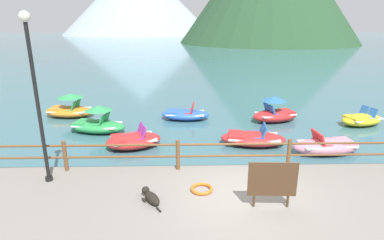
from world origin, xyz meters
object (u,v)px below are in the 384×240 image
at_px(lamp_post, 35,86).
at_px(pedal_boat_3, 185,114).
at_px(pedal_boat_6, 253,138).
at_px(pedal_boat_1, 133,140).
at_px(pedal_boat_4, 275,113).
at_px(pedal_boat_5, 362,119).
at_px(dog_resting, 151,197).
at_px(life_ring, 202,189).
at_px(pedal_boat_2, 327,146).
at_px(pedal_boat_7, 97,124).
at_px(sign_board, 272,180).
at_px(pedal_boat_0, 70,109).

xyz_separation_m(lamp_post, pedal_boat_3, (3.92, 7.08, -2.88)).
bearing_deg(pedal_boat_6, pedal_boat_1, -178.29).
relative_size(pedal_boat_4, pedal_boat_5, 1.08).
xyz_separation_m(dog_resting, life_ring, (1.31, 0.50, -0.08)).
distance_m(pedal_boat_3, pedal_boat_4, 4.49).
bearing_deg(pedal_boat_3, pedal_boat_2, -40.24).
bearing_deg(lamp_post, dog_resting, -21.01).
distance_m(life_ring, pedal_boat_3, 7.76).
relative_size(lamp_post, pedal_boat_1, 1.85).
bearing_deg(pedal_boat_3, pedal_boat_7, -155.18).
relative_size(lamp_post, pedal_boat_7, 1.67).
bearing_deg(pedal_boat_2, pedal_boat_5, 46.57).
height_order(life_ring, pedal_boat_1, pedal_boat_1).
relative_size(pedal_boat_6, pedal_boat_7, 0.99).
relative_size(life_ring, pedal_boat_5, 0.25).
bearing_deg(pedal_boat_1, lamp_post, -118.64).
height_order(sign_board, pedal_boat_6, sign_board).
xyz_separation_m(life_ring, pedal_boat_0, (-6.44, 8.43, -0.04)).
bearing_deg(pedal_boat_5, pedal_boat_4, 170.11).
relative_size(pedal_boat_0, pedal_boat_3, 1.06).
distance_m(pedal_boat_2, pedal_boat_4, 4.12).
height_order(sign_board, pedal_boat_5, sign_board).
relative_size(pedal_boat_1, pedal_boat_7, 0.91).
bearing_deg(lamp_post, life_ring, -8.71).
relative_size(lamp_post, sign_board, 3.87).
bearing_deg(dog_resting, pedal_boat_7, 115.35).
relative_size(sign_board, pedal_boat_6, 0.44).
xyz_separation_m(sign_board, pedal_boat_4, (2.40, 8.14, -0.71)).
bearing_deg(lamp_post, pedal_boat_1, 61.36).
relative_size(sign_board, pedal_boat_4, 0.46).
bearing_deg(pedal_boat_3, pedal_boat_1, -119.25).
height_order(lamp_post, pedal_boat_5, lamp_post).
relative_size(pedal_boat_2, pedal_boat_4, 1.00).
distance_m(lamp_post, pedal_boat_0, 8.50).
relative_size(lamp_post, pedal_boat_3, 1.84).
bearing_deg(sign_board, pedal_boat_1, 129.94).
xyz_separation_m(life_ring, pedal_boat_3, (-0.42, 7.75, -0.18)).
bearing_deg(pedal_boat_7, lamp_post, -89.82).
relative_size(pedal_boat_0, pedal_boat_5, 1.09).
bearing_deg(pedal_boat_0, pedal_boat_4, -6.07).
xyz_separation_m(pedal_boat_2, pedal_boat_5, (3.16, 3.34, -0.02)).
xyz_separation_m(pedal_boat_2, pedal_boat_3, (-5.28, 4.47, -0.04)).
relative_size(dog_resting, pedal_boat_0, 0.37).
bearing_deg(pedal_boat_6, lamp_post, -151.71).
relative_size(pedal_boat_1, pedal_boat_3, 1.00).
height_order(pedal_boat_0, pedal_boat_6, pedal_boat_0).
distance_m(pedal_boat_3, pedal_boat_5, 8.52).
distance_m(pedal_boat_4, pedal_boat_7, 8.51).
height_order(dog_resting, pedal_boat_6, pedal_boat_6).
relative_size(sign_board, dog_resting, 1.23).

